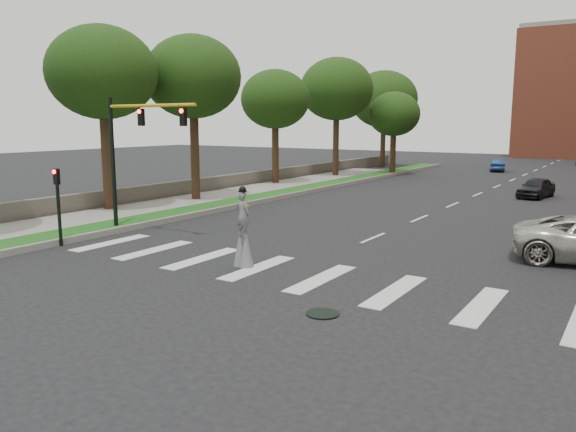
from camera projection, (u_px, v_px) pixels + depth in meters
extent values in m
plane|color=black|center=(272.00, 280.00, 18.31)|extent=(160.00, 160.00, 0.00)
cube|color=#174F16|center=(296.00, 191.00, 41.01)|extent=(2.00, 60.00, 0.25)
cube|color=gray|center=(308.00, 192.00, 40.45)|extent=(0.20, 60.00, 0.28)
cube|color=gray|center=(168.00, 205.00, 34.31)|extent=(4.00, 60.00, 0.18)
cube|color=#544F48|center=(251.00, 179.00, 45.53)|extent=(0.50, 56.00, 1.10)
cylinder|color=black|center=(323.00, 314.00, 15.05)|extent=(0.90, 0.90, 0.04)
cylinder|color=black|center=(113.00, 165.00, 26.14)|extent=(0.20, 0.20, 6.20)
cylinder|color=gold|center=(150.00, 106.00, 24.31)|extent=(5.20, 0.14, 0.14)
cube|color=black|center=(141.00, 117.00, 24.71)|extent=(0.28, 0.18, 0.75)
cylinder|color=#FF0C0C|center=(139.00, 112.00, 24.59)|extent=(0.18, 0.06, 0.18)
cube|color=black|center=(183.00, 117.00, 23.38)|extent=(0.28, 0.18, 0.75)
cylinder|color=#FF0C0C|center=(181.00, 111.00, 23.26)|extent=(0.18, 0.06, 0.18)
cylinder|color=black|center=(59.00, 210.00, 23.13)|extent=(0.14, 0.14, 3.00)
cube|color=black|center=(57.00, 176.00, 22.89)|extent=(0.25, 0.16, 0.65)
cylinder|color=#FF0C0C|center=(54.00, 172.00, 22.78)|extent=(0.16, 0.05, 0.16)
cylinder|color=#332114|center=(246.00, 253.00, 19.86)|extent=(0.07, 0.07, 1.06)
cylinder|color=#332114|center=(240.00, 251.00, 20.07)|extent=(0.07, 0.07, 1.06)
cone|color=slate|center=(246.00, 249.00, 19.84)|extent=(0.52, 0.52, 1.32)
cone|color=slate|center=(240.00, 248.00, 20.05)|extent=(0.52, 0.52, 1.32)
imported|color=slate|center=(243.00, 215.00, 19.74)|extent=(0.66, 0.49, 1.64)
sphere|color=black|center=(243.00, 190.00, 19.60)|extent=(0.26, 0.26, 0.26)
cylinder|color=black|center=(243.00, 191.00, 19.61)|extent=(0.34, 0.34, 0.02)
cube|color=yellow|center=(246.00, 201.00, 19.77)|extent=(0.22, 0.05, 0.10)
imported|color=black|center=(536.00, 188.00, 38.15)|extent=(2.23, 4.21, 1.37)
imported|color=navy|center=(497.00, 165.00, 58.61)|extent=(2.26, 4.12, 1.29)
cylinder|color=#332114|center=(107.00, 157.00, 31.80)|extent=(0.56, 0.56, 6.29)
ellipsoid|color=black|center=(102.00, 72.00, 31.02)|extent=(6.08, 6.08, 5.17)
cylinder|color=#332114|center=(195.00, 152.00, 36.01)|extent=(0.56, 0.56, 6.37)
ellipsoid|color=black|center=(193.00, 77.00, 35.23)|extent=(6.12, 6.12, 5.21)
cylinder|color=#332114|center=(275.00, 151.00, 45.65)|extent=(0.56, 0.56, 5.52)
ellipsoid|color=black|center=(275.00, 99.00, 44.96)|extent=(5.56, 5.56, 4.72)
cylinder|color=#332114|center=(336.00, 143.00, 52.24)|extent=(0.56, 0.56, 6.40)
ellipsoid|color=black|center=(337.00, 89.00, 51.43)|extent=(6.73, 6.73, 5.72)
cylinder|color=#332114|center=(383.00, 142.00, 63.70)|extent=(0.56, 0.56, 5.73)
ellipsoid|color=black|center=(384.00, 99.00, 62.91)|extent=(7.48, 7.48, 6.36)
cylinder|color=#332114|center=(393.00, 151.00, 54.07)|extent=(0.56, 0.56, 4.60)
ellipsoid|color=black|center=(394.00, 114.00, 53.48)|extent=(4.96, 4.96, 4.22)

